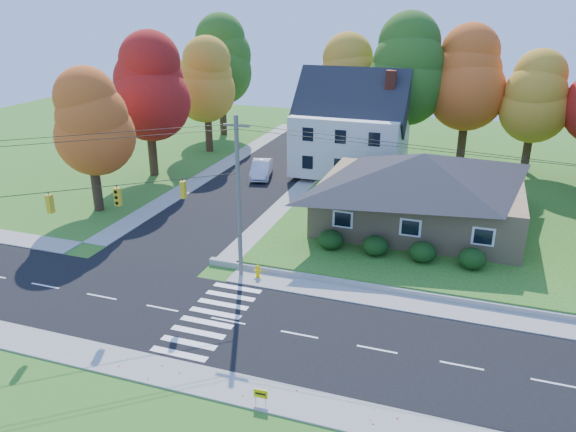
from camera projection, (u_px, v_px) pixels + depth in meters
The scene contains 21 objects.
ground at pixel (228, 321), 29.91m from camera, with size 120.00×120.00×0.00m, color #3D7923.
road_main at pixel (228, 321), 29.91m from camera, with size 90.00×8.00×0.02m, color black.
road_cross at pixel (265, 173), 55.25m from camera, with size 8.00×44.00×0.02m, color black.
sidewalk_north at pixel (262, 279), 34.30m from camera, with size 90.00×2.00×0.08m, color #9C9A90.
sidewalk_south at pixel (182, 376), 25.49m from camera, with size 90.00×2.00×0.08m, color #9C9A90.
lawn at pixel (489, 213), 44.37m from camera, with size 30.00×30.00×0.50m, color #3D7923.
ranch_house at pixel (421, 189), 40.39m from camera, with size 14.60×10.60×5.40m.
colonial_house at pixel (351, 129), 52.91m from camera, with size 10.40×8.40×9.60m.
hedge_row at pixel (399, 249), 35.86m from camera, with size 10.70×1.70×1.27m.
traffic_infrastructure at pixel (233, 222), 29.28m from camera, with size 38.10×10.66×10.00m.
tree_lot_0 at pixel (346, 79), 57.47m from camera, with size 6.72×6.72×12.51m.
tree_lot_1 at pixel (405, 70), 54.29m from camera, with size 7.84×7.84×14.60m.
tree_lot_2 at pixel (469, 78), 53.58m from camera, with size 7.28×7.28×13.56m.
tree_lot_3 at pixel (535, 97), 51.35m from camera, with size 6.16×6.16×11.47m.
tree_west_0 at pixel (88, 123), 43.06m from camera, with size 6.16×6.16×11.47m.
tree_west_1 at pixel (147, 87), 51.70m from camera, with size 7.28×7.28×13.56m.
tree_west_2 at pixel (206, 80), 60.44m from camera, with size 6.72×6.72×12.51m.
tree_west_3 at pixel (221, 60), 67.63m from camera, with size 7.84×7.84×14.60m.
white_car at pixel (261, 169), 53.66m from camera, with size 1.72×4.92×1.62m, color silver.
fire_hydrant at pixel (258, 272), 34.44m from camera, with size 0.48×0.38×0.85m.
yard_sign at pixel (261, 394), 23.57m from camera, with size 0.62×0.06×0.77m.
Camera 1 is at (11.45, -23.39, 16.08)m, focal length 35.00 mm.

